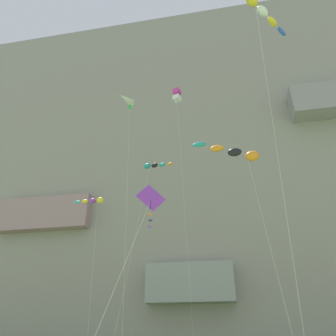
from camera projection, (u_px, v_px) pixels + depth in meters
The scene contains 8 objects.
cliff_face at pixel (195, 177), 74.52m from camera, with size 180.00×32.38×75.63m.
kite_windsock_low_right at pixel (154, 166), 40.27m from camera, with size 5.21×5.68×24.03m.
kite_windsock_high_right at pixel (236, 153), 29.00m from camera, with size 6.10×6.14×19.94m.
kite_windsock_mid_right at pixel (93, 201), 38.67m from camera, with size 5.86×5.36×19.37m.
kite_windsock_high_left at pixel (262, 11), 29.10m from camera, with size 5.10×9.06×30.70m.
kite_box_high_center at pixel (177, 96), 43.49m from camera, with size 2.16×2.80×34.24m.
kite_diamond_low_left at pixel (148, 206), 15.81m from camera, with size 3.00×4.08×11.14m.
kite_delta_far_left at pixel (134, 108), 35.11m from camera, with size 1.78×2.79×27.10m.
Camera 1 is at (6.12, 4.15, 3.95)m, focal length 34.80 mm.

